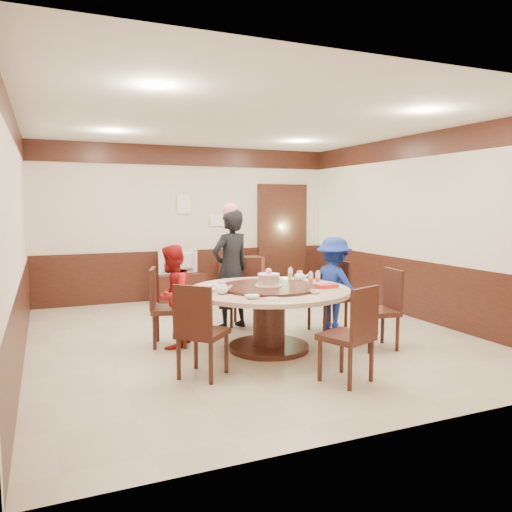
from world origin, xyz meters
name	(u,v)px	position (x,y,z in m)	size (l,w,h in m)	color
room	(251,256)	(0.01, 0.01, 1.08)	(6.00, 6.04, 2.84)	beige
banquet_table	(269,306)	(-0.02, -0.64, 0.53)	(1.93, 1.93, 0.78)	#371811
chair_0	(329,309)	(1.12, -0.15, 0.30)	(0.49, 0.48, 0.97)	#371811
chair_1	(246,304)	(0.18, 0.61, 0.30)	(0.60, 0.60, 0.97)	#371811
chair_2	(169,321)	(-1.09, 0.02, 0.30)	(0.56, 0.55, 0.97)	#371811
chair_3	(202,348)	(-1.05, -1.25, 0.30)	(0.62, 0.62, 0.97)	#371811
chair_4	(348,352)	(0.24, -1.95, 0.30)	(0.57, 0.57, 0.97)	#371811
chair_5	(378,324)	(1.23, -1.11, 0.30)	(0.51, 0.50, 0.97)	#371811
person_standing	(231,269)	(-0.08, 0.54, 0.84)	(0.61, 0.40, 1.68)	black
person_red	(172,296)	(-1.07, -0.07, 0.63)	(0.61, 0.48, 1.26)	#A71617
person_blue	(334,285)	(1.14, -0.23, 0.65)	(0.85, 0.49, 1.31)	navy
birthday_cake	(269,280)	(-0.02, -0.63, 0.85)	(0.32, 0.32, 0.21)	white
teapot_left	(222,289)	(-0.67, -0.78, 0.81)	(0.17, 0.15, 0.13)	white
teapot_right	(300,277)	(0.54, -0.36, 0.81)	(0.17, 0.15, 0.13)	white
bowl_0	(218,286)	(-0.56, -0.32, 0.77)	(0.14, 0.14, 0.03)	white
bowl_1	(315,292)	(0.31, -1.17, 0.77)	(0.12, 0.12, 0.04)	white
bowl_2	(252,297)	(-0.46, -1.16, 0.77)	(0.15, 0.15, 0.04)	white
bowl_3	(323,285)	(0.63, -0.81, 0.77)	(0.15, 0.15, 0.05)	white
bowl_4	(214,290)	(-0.69, -0.57, 0.77)	(0.14, 0.14, 0.03)	white
bowl_5	(259,279)	(0.10, -0.06, 0.77)	(0.14, 0.14, 0.04)	white
saucer_near	(273,299)	(-0.27, -1.29, 0.76)	(0.18, 0.18, 0.01)	white
saucer_far	(284,280)	(0.43, -0.14, 0.76)	(0.18, 0.18, 0.01)	white
shrimp_platter	(327,287)	(0.57, -0.98, 0.78)	(0.30, 0.20, 0.06)	white
bottle_0	(311,279)	(0.53, -0.67, 0.83)	(0.06, 0.06, 0.16)	silver
bottle_1	(318,278)	(0.65, -0.64, 0.83)	(0.06, 0.06, 0.16)	silver
bottle_2	(290,275)	(0.49, -0.20, 0.83)	(0.06, 0.06, 0.16)	silver
tv_stand	(180,287)	(-0.25, 2.75, 0.25)	(0.85, 0.45, 0.50)	#371811
television	(180,262)	(-0.25, 2.75, 0.72)	(0.75, 0.10, 0.43)	gray
side_cabinet	(241,276)	(0.95, 2.78, 0.38)	(0.80, 0.40, 0.75)	brown
thermos	(239,247)	(0.91, 2.78, 0.94)	(0.15, 0.15, 0.38)	silver
notice_left	(184,204)	(-0.10, 2.96, 1.75)	(0.25, 0.00, 0.35)	white
notice_right	(218,220)	(0.55, 2.96, 1.45)	(0.30, 0.00, 0.22)	white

